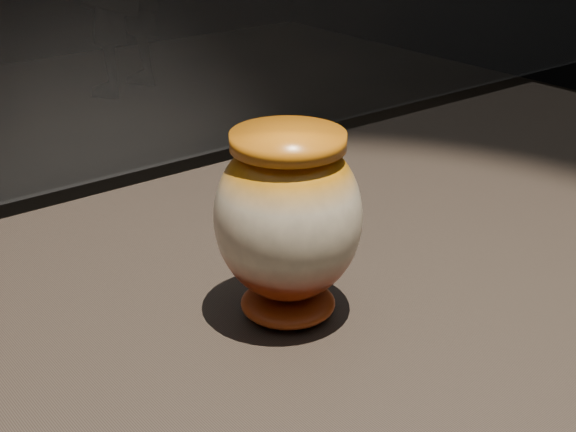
% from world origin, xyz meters
% --- Properties ---
extents(main_vase, '(0.17, 0.17, 0.19)m').
position_xyz_m(main_vase, '(0.04, -0.01, 1.01)').
color(main_vase, maroon).
rests_on(main_vase, display_plinth).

